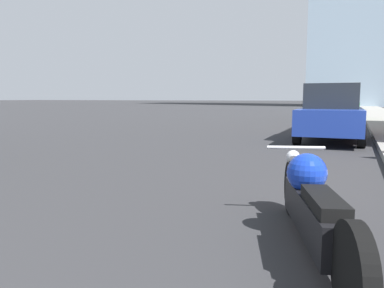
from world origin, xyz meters
name	(u,v)px	position (x,y,z in m)	size (l,w,h in m)	color
sidewalk	(376,112)	(6.22, 40.00, 0.07)	(2.62, 240.00, 0.15)	gray
motorcycle	(312,205)	(4.00, 4.71, 0.40)	(1.04, 2.62, 0.81)	black
parked_car_blue	(331,113)	(3.67, 13.61, 0.86)	(1.92, 4.42, 1.74)	#1E3899
parked_car_green	(340,107)	(3.57, 24.57, 0.83)	(2.18, 4.20, 1.66)	#1E6B33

